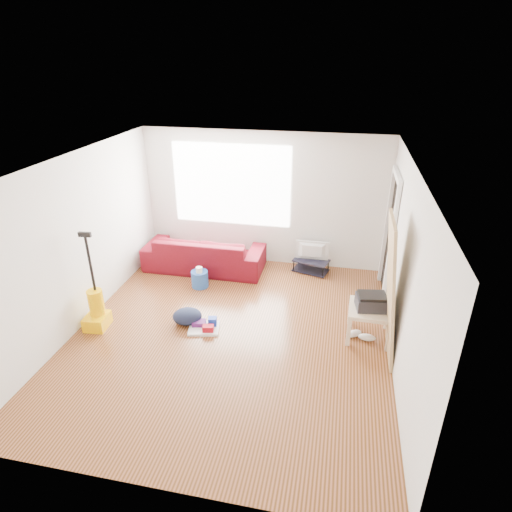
% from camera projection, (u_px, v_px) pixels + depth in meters
% --- Properties ---
extents(room, '(4.51, 5.01, 2.51)m').
position_uv_depth(room, '(236.00, 253.00, 5.82)').
color(room, '#492B0F').
rests_on(room, ground).
extents(sofa, '(2.22, 0.87, 0.65)m').
position_uv_depth(sofa, '(205.00, 268.00, 8.15)').
color(sofa, '#520910').
rests_on(sofa, ground).
extents(tv_stand, '(0.71, 0.52, 0.24)m').
position_uv_depth(tv_stand, '(311.00, 265.00, 7.97)').
color(tv_stand, black).
rests_on(tv_stand, ground).
extents(tv, '(0.61, 0.08, 0.35)m').
position_uv_depth(tv, '(312.00, 251.00, 7.84)').
color(tv, black).
rests_on(tv, tv_stand).
extents(side_table, '(0.61, 0.61, 0.48)m').
position_uv_depth(side_table, '(370.00, 313.00, 6.03)').
color(side_table, '#C4B08C').
rests_on(side_table, ground).
extents(printer, '(0.46, 0.38, 0.22)m').
position_uv_depth(printer, '(372.00, 302.00, 5.95)').
color(printer, black).
rests_on(printer, side_table).
extents(bucket, '(0.38, 0.38, 0.29)m').
position_uv_depth(bucket, '(200.00, 286.00, 7.52)').
color(bucket, '#2453AB').
rests_on(bucket, ground).
extents(toilet_paper, '(0.11, 0.11, 0.10)m').
position_uv_depth(toilet_paper, '(200.00, 277.00, 7.40)').
color(toilet_paper, white).
rests_on(toilet_paper, bucket).
extents(cleaning_tray, '(0.51, 0.44, 0.16)m').
position_uv_depth(cleaning_tray, '(205.00, 326.00, 6.35)').
color(cleaning_tray, white).
rests_on(cleaning_tray, ground).
extents(backpack, '(0.52, 0.47, 0.24)m').
position_uv_depth(backpack, '(188.00, 323.00, 6.51)').
color(backpack, '#171E34').
rests_on(backpack, ground).
extents(sneakers, '(0.44, 0.22, 0.10)m').
position_uv_depth(sneakers, '(360.00, 335.00, 6.14)').
color(sneakers, silver).
rests_on(sneakers, ground).
extents(vacuum, '(0.34, 0.38, 1.50)m').
position_uv_depth(vacuum, '(96.00, 310.00, 6.32)').
color(vacuum, '#FCB800').
rests_on(vacuum, ground).
extents(door_panel, '(0.24, 0.79, 1.96)m').
position_uv_depth(door_panel, '(381.00, 353.00, 5.86)').
color(door_panel, '#A0805E').
rests_on(door_panel, ground).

